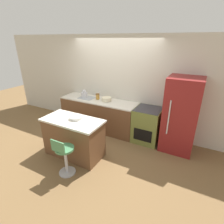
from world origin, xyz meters
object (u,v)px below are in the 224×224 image
Objects in this scene: kettle at (84,94)px; mixing_bowl at (107,99)px; stool_chair at (65,156)px; refrigerator at (181,115)px; oven_range at (147,125)px.

kettle is 0.76m from mixing_bowl.
mixing_bowl is at bearing 95.93° from stool_chair.
kettle reaches higher than mixing_bowl.
refrigerator is 6.47× the size of mixing_bowl.
stool_chair is at bearing -84.07° from mixing_bowl.
refrigerator is at bearing -1.34° from mixing_bowl.
mixing_bowl is at bearing 178.66° from refrigerator.
kettle is 0.80× the size of mixing_bowl.
stool_chair is at bearing -64.12° from kettle.
refrigerator reaches higher than stool_chair.
oven_range is 1.08× the size of stool_chair.
oven_range is 1.31m from mixing_bowl.
kettle reaches higher than stool_chair.
oven_range is 2.04m from kettle.
refrigerator is 2.66m from stool_chair.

